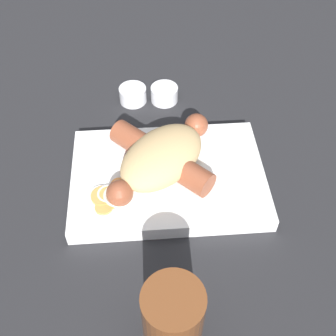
{
  "coord_description": "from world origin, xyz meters",
  "views": [
    {
      "loc": [
        -0.03,
        -0.39,
        0.48
      ],
      "look_at": [
        0.0,
        0.0,
        0.03
      ],
      "focal_mm": 45.0,
      "sensor_mm": 36.0,
      "label": 1
    }
  ],
  "objects_px": {
    "bread_roll": "(162,156)",
    "drink_glass": "(173,323)",
    "condiment_cup_near": "(164,95)",
    "condiment_cup_far": "(133,95)",
    "food_tray": "(168,178)",
    "sausage": "(161,157)"
  },
  "relations": [
    {
      "from": "condiment_cup_near",
      "to": "condiment_cup_far",
      "type": "relative_size",
      "value": 1.0
    },
    {
      "from": "bread_roll",
      "to": "drink_glass",
      "type": "bearing_deg",
      "value": -91.0
    },
    {
      "from": "food_tray",
      "to": "sausage",
      "type": "height_order",
      "value": "sausage"
    },
    {
      "from": "food_tray",
      "to": "bread_roll",
      "type": "relative_size",
      "value": 1.69
    },
    {
      "from": "condiment_cup_far",
      "to": "drink_glass",
      "type": "xyz_separation_m",
      "value": [
        0.04,
        -0.42,
        0.05
      ]
    },
    {
      "from": "bread_roll",
      "to": "condiment_cup_far",
      "type": "relative_size",
      "value": 3.49
    },
    {
      "from": "bread_roll",
      "to": "food_tray",
      "type": "bearing_deg",
      "value": -50.65
    },
    {
      "from": "bread_roll",
      "to": "condiment_cup_far",
      "type": "distance_m",
      "value": 0.19
    },
    {
      "from": "food_tray",
      "to": "condiment_cup_far",
      "type": "height_order",
      "value": "condiment_cup_far"
    },
    {
      "from": "food_tray",
      "to": "sausage",
      "type": "bearing_deg",
      "value": 121.91
    },
    {
      "from": "food_tray",
      "to": "drink_glass",
      "type": "height_order",
      "value": "drink_glass"
    },
    {
      "from": "food_tray",
      "to": "sausage",
      "type": "distance_m",
      "value": 0.03
    },
    {
      "from": "food_tray",
      "to": "bread_roll",
      "type": "height_order",
      "value": "bread_roll"
    },
    {
      "from": "bread_roll",
      "to": "drink_glass",
      "type": "relative_size",
      "value": 1.38
    },
    {
      "from": "bread_roll",
      "to": "sausage",
      "type": "bearing_deg",
      "value": 104.43
    },
    {
      "from": "food_tray",
      "to": "condiment_cup_far",
      "type": "xyz_separation_m",
      "value": [
        -0.05,
        0.19,
        0.0
      ]
    },
    {
      "from": "bread_roll",
      "to": "drink_glass",
      "type": "xyz_separation_m",
      "value": [
        -0.0,
        -0.24,
        0.01
      ]
    },
    {
      "from": "drink_glass",
      "to": "condiment_cup_far",
      "type": "bearing_deg",
      "value": 94.8
    },
    {
      "from": "condiment_cup_near",
      "to": "drink_glass",
      "type": "relative_size",
      "value": 0.4
    },
    {
      "from": "condiment_cup_near",
      "to": "food_tray",
      "type": "bearing_deg",
      "value": -92.28
    },
    {
      "from": "sausage",
      "to": "condiment_cup_far",
      "type": "distance_m",
      "value": 0.18
    },
    {
      "from": "sausage",
      "to": "drink_glass",
      "type": "distance_m",
      "value": 0.24
    }
  ]
}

